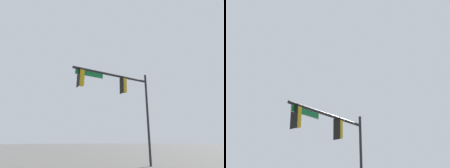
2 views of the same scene
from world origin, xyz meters
The scene contains 1 object.
signal_pole_near centered at (-3.03, -5.96, 5.36)m, with size 6.20×1.61×7.05m.
Camera 2 is at (12.75, 2.55, 1.22)m, focal length 50.00 mm.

